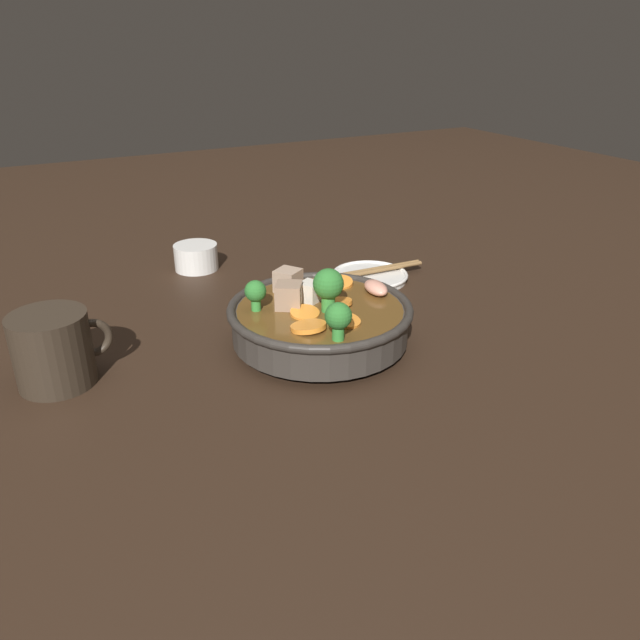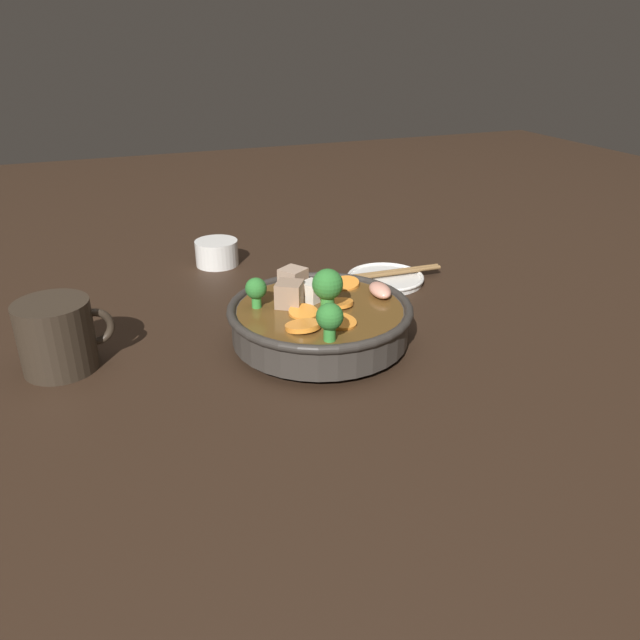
# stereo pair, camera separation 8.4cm
# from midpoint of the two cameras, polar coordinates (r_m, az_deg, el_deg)

# --- Properties ---
(ground_plane) EXTENTS (3.00, 3.00, 0.00)m
(ground_plane) POSITION_cam_midpoint_polar(r_m,az_deg,el_deg) (0.85, -2.81, -2.27)
(ground_plane) COLOR black
(stirfry_bowl) EXTENTS (0.25, 0.25, 0.11)m
(stirfry_bowl) POSITION_cam_midpoint_polar(r_m,az_deg,el_deg) (0.84, -2.89, 0.12)
(stirfry_bowl) COLOR #38332D
(stirfry_bowl) RESTS_ON ground_plane
(side_saucer) EXTENTS (0.13, 0.13, 0.01)m
(side_saucer) POSITION_cam_midpoint_polar(r_m,az_deg,el_deg) (1.07, 2.34, 3.99)
(side_saucer) COLOR white
(side_saucer) RESTS_ON ground_plane
(tea_cup) EXTENTS (0.08, 0.08, 0.05)m
(tea_cup) POSITION_cam_midpoint_polar(r_m,az_deg,el_deg) (1.14, -13.35, 5.62)
(tea_cup) COLOR white
(tea_cup) RESTS_ON ground_plane
(dark_mug) EXTENTS (0.12, 0.09, 0.09)m
(dark_mug) POSITION_cam_midpoint_polar(r_m,az_deg,el_deg) (0.82, -25.89, -2.50)
(dark_mug) COLOR #33281E
(dark_mug) RESTS_ON ground_plane
(chopsticks_pair) EXTENTS (0.20, 0.02, 0.01)m
(chopsticks_pair) POSITION_cam_midpoint_polar(r_m,az_deg,el_deg) (1.06, 2.35, 4.47)
(chopsticks_pair) COLOR olive
(chopsticks_pair) RESTS_ON side_saucer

